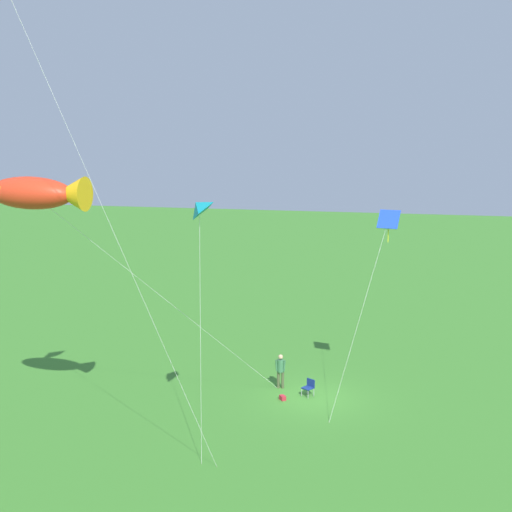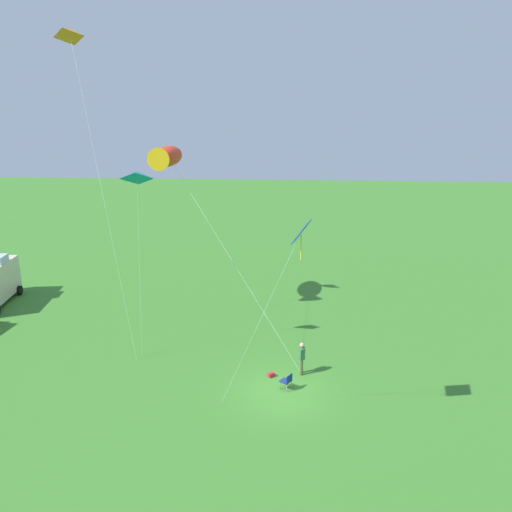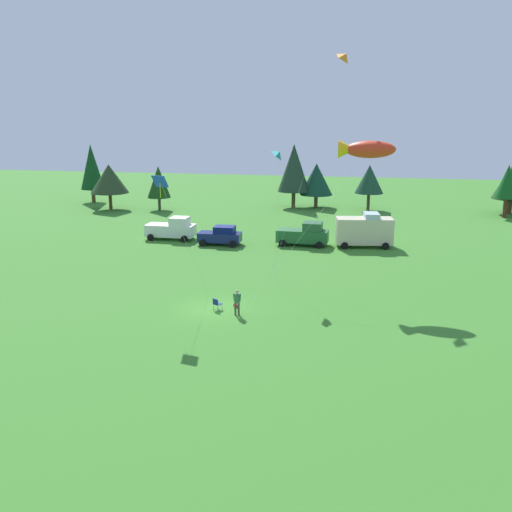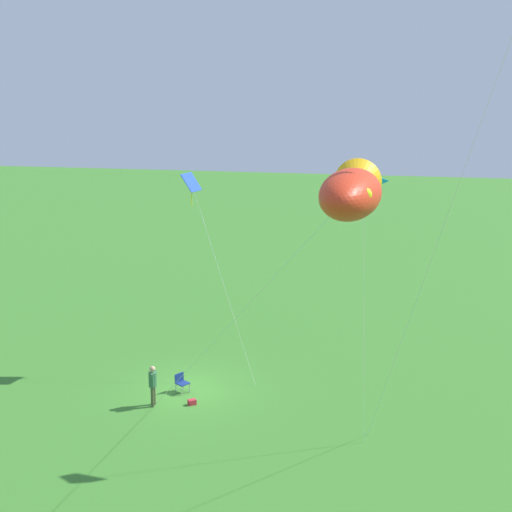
{
  "view_description": "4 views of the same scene",
  "coord_description": "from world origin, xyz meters",
  "px_view_note": "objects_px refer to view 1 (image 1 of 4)",
  "views": [
    {
      "loc": [
        -4.81,
        32.27,
        12.65
      ],
      "look_at": [
        2.67,
        0.85,
        6.97
      ],
      "focal_mm": 50.0,
      "sensor_mm": 36.0,
      "label": 1
    },
    {
      "loc": [
        -21.21,
        -0.42,
        12.85
      ],
      "look_at": [
        1.55,
        1.37,
        6.33
      ],
      "focal_mm": 35.0,
      "sensor_mm": 36.0,
      "label": 2
    },
    {
      "loc": [
        9.82,
        -37.36,
        13.39
      ],
      "look_at": [
        2.89,
        0.25,
        3.76
      ],
      "focal_mm": 42.0,
      "sensor_mm": 36.0,
      "label": 3
    },
    {
      "loc": [
        27.64,
        8.97,
        12.89
      ],
      "look_at": [
        1.32,
        3.3,
        6.47
      ],
      "focal_mm": 50.0,
      "sensor_mm": 36.0,
      "label": 4
    }
  ],
  "objects_px": {
    "backpack_on_grass": "(283,398)",
    "kite_large_fish": "(40,193)",
    "folding_chair": "(309,386)",
    "kite_delta_teal": "(196,209)",
    "kite_diamond_blue": "(387,224)",
    "person_kite_flyer": "(281,368)"
  },
  "relations": [
    {
      "from": "backpack_on_grass",
      "to": "kite_large_fish",
      "type": "bearing_deg",
      "value": 40.48
    },
    {
      "from": "folding_chair",
      "to": "kite_delta_teal",
      "type": "bearing_deg",
      "value": 10.19
    },
    {
      "from": "folding_chair",
      "to": "backpack_on_grass",
      "type": "bearing_deg",
      "value": -21.84
    },
    {
      "from": "kite_diamond_blue",
      "to": "backpack_on_grass",
      "type": "bearing_deg",
      "value": 14.7
    },
    {
      "from": "kite_delta_teal",
      "to": "kite_diamond_blue",
      "type": "height_order",
      "value": "kite_delta_teal"
    },
    {
      "from": "person_kite_flyer",
      "to": "kite_delta_teal",
      "type": "distance_m",
      "value": 12.29
    },
    {
      "from": "backpack_on_grass",
      "to": "kite_delta_teal",
      "type": "distance_m",
      "value": 12.08
    },
    {
      "from": "folding_chair",
      "to": "kite_large_fish",
      "type": "xyz_separation_m",
      "value": [
        9.32,
        7.81,
        9.81
      ]
    },
    {
      "from": "person_kite_flyer",
      "to": "kite_large_fish",
      "type": "xyz_separation_m",
      "value": [
        7.77,
        8.52,
        9.27
      ]
    },
    {
      "from": "person_kite_flyer",
      "to": "kite_diamond_blue",
      "type": "relative_size",
      "value": 0.19
    },
    {
      "from": "kite_diamond_blue",
      "to": "person_kite_flyer",
      "type": "bearing_deg",
      "value": -3.73
    },
    {
      "from": "folding_chair",
      "to": "person_kite_flyer",
      "type": "bearing_deg",
      "value": -82.44
    },
    {
      "from": "person_kite_flyer",
      "to": "kite_delta_teal",
      "type": "relative_size",
      "value": 0.17
    },
    {
      "from": "folding_chair",
      "to": "kite_large_fish",
      "type": "bearing_deg",
      "value": -18.09
    },
    {
      "from": "folding_chair",
      "to": "backpack_on_grass",
      "type": "height_order",
      "value": "folding_chair"
    },
    {
      "from": "kite_large_fish",
      "to": "kite_diamond_blue",
      "type": "height_order",
      "value": "kite_large_fish"
    },
    {
      "from": "folding_chair",
      "to": "kite_diamond_blue",
      "type": "bearing_deg",
      "value": 128.09
    },
    {
      "from": "backpack_on_grass",
      "to": "kite_diamond_blue",
      "type": "xyz_separation_m",
      "value": [
        -4.6,
        -1.21,
        8.33
      ]
    },
    {
      "from": "backpack_on_grass",
      "to": "kite_large_fish",
      "type": "relative_size",
      "value": 0.03
    },
    {
      "from": "kite_delta_teal",
      "to": "person_kite_flyer",
      "type": "bearing_deg",
      "value": -100.27
    },
    {
      "from": "person_kite_flyer",
      "to": "kite_delta_teal",
      "type": "xyz_separation_m",
      "value": [
        1.53,
        8.42,
        8.83
      ]
    },
    {
      "from": "folding_chair",
      "to": "kite_delta_teal",
      "type": "height_order",
      "value": "kite_delta_teal"
    }
  ]
}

